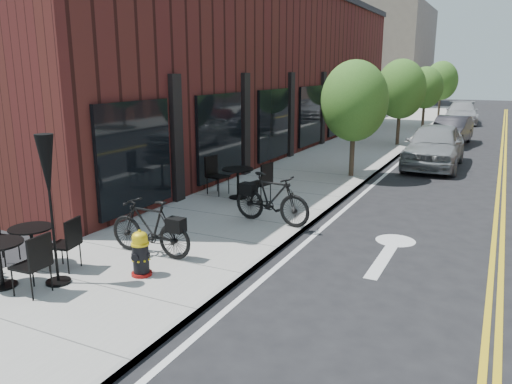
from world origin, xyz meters
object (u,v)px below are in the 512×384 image
Objects in this scene: bistro_set_c at (238,179)px; patio_umbrella at (48,178)px; parked_car_b at (451,131)px; parked_car_c at (462,113)px; fire_hydrant at (141,254)px; bicycle_left at (150,227)px; parked_car_a at (434,145)px; bistro_set_a at (32,241)px; bicycle_right at (272,198)px.

bistro_set_c is 6.49m from patio_umbrella.
bistro_set_c is at bearing -101.55° from parked_car_b.
patio_umbrella reaches higher than parked_car_c.
bicycle_left is (-0.47, 0.87, 0.16)m from fire_hydrant.
parked_car_a is 17.36m from parked_car_c.
bicycle_left is 12.99m from parked_car_a.
bicycle_right is at bearing 44.52° from bistro_set_a.
patio_umbrella reaches higher than bistro_set_a.
parked_car_c is (-0.36, 10.89, 0.03)m from parked_car_b.
bistro_set_a is at bearing 174.22° from fire_hydrant.
parked_car_a is at bearing 57.26° from bistro_set_a.
bicycle_right is 5.12m from bistro_set_a.
parked_car_a is (4.20, 7.85, 0.16)m from bistro_set_c.
bicycle_right is (0.77, 3.76, 0.20)m from fire_hydrant.
parked_car_c is (2.80, 30.70, 0.22)m from fire_hydrant.
parked_car_b reaches higher than bistro_set_a.
bicycle_right is at bearing 156.86° from bicycle_left.
parked_car_a is at bearing 163.94° from bicycle_left.
parked_car_a reaches higher than parked_car_b.
bicycle_left is at bearing 71.81° from patio_umbrella.
parked_car_c is (-0.36, 17.36, -0.10)m from parked_car_a.
bicycle_left is 0.93× the size of bicycle_right.
patio_umbrella is (0.99, -0.36, 1.32)m from bistro_set_a.
fire_hydrant is 0.42× the size of bicycle_right.
patio_umbrella reaches higher than parked_car_a.
bistro_set_c is 8.90m from parked_car_a.
bistro_set_c is 0.49× the size of parked_car_b.
parked_car_a is at bearing -93.33° from parked_car_c.
bistro_set_a is 0.36× the size of parked_car_c.
bicycle_right is 9.87m from parked_car_a.
parked_car_b reaches higher than bistro_set_c.
parked_car_a reaches higher than fire_hydrant.
parked_car_b is (5.20, 20.33, 0.09)m from bistro_set_a.
bicycle_left is 2.10m from bistro_set_a.
bicycle_right is 1.09× the size of bistro_set_a.
bistro_set_c is 14.92m from parked_car_b.
fire_hydrant is 13.71m from parked_car_a.
bicycle_right reaches higher than bicycle_left.
parked_car_a is at bearing 73.52° from patio_umbrella.
patio_umbrella is (-0.01, -6.37, 1.25)m from bistro_set_c.
bistro_set_c is 0.82× the size of patio_umbrella.
patio_umbrella is 21.15m from parked_car_b.
patio_umbrella is 0.52× the size of parked_car_a.
patio_umbrella reaches higher than bicycle_right.
bicycle_right is at bearing -93.66° from parked_car_b.
fire_hydrant is 3.84m from bicycle_right.
bistro_set_c is at bearing 52.73° from bicycle_right.
fire_hydrant is 5.59m from bistro_set_c.
bicycle_left reaches higher than fire_hydrant.
parked_car_a reaches higher than bistro_set_c.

